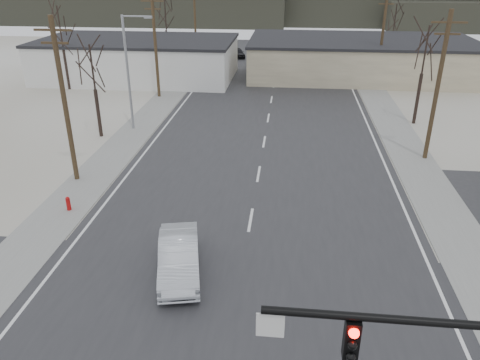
# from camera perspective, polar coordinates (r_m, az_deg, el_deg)

# --- Properties ---
(ground) EXTENTS (140.00, 140.00, 0.00)m
(ground) POSITION_cam_1_polar(r_m,az_deg,el_deg) (18.88, -0.91, -17.23)
(ground) COLOR silver
(ground) RESTS_ON ground
(main_road) EXTENTS (18.00, 110.00, 0.05)m
(main_road) POSITION_cam_1_polar(r_m,az_deg,el_deg) (31.54, 2.41, 1.47)
(main_road) COLOR #27272A
(main_road) RESTS_ON ground
(cross_road) EXTENTS (90.00, 10.00, 0.04)m
(cross_road) POSITION_cam_1_polar(r_m,az_deg,el_deg) (18.86, -0.92, -17.18)
(cross_road) COLOR #27272A
(cross_road) RESTS_ON ground
(sidewalk_left) EXTENTS (3.00, 90.00, 0.06)m
(sidewalk_left) POSITION_cam_1_polar(r_m,az_deg,el_deg) (38.17, -13.19, 5.15)
(sidewalk_left) COLOR gray
(sidewalk_left) RESTS_ON ground
(sidewalk_right) EXTENTS (3.00, 90.00, 0.06)m
(sidewalk_right) POSITION_cam_1_polar(r_m,az_deg,el_deg) (37.17, 19.53, 3.79)
(sidewalk_right) COLOR gray
(sidewalk_right) RESTS_ON ground
(fire_hydrant) EXTENTS (0.24, 0.24, 0.87)m
(fire_hydrant) POSITION_cam_1_polar(r_m,az_deg,el_deg) (27.75, -20.20, -2.71)
(fire_hydrant) COLOR #A50C0C
(fire_hydrant) RESTS_ON ground
(building_left_far) EXTENTS (22.30, 12.30, 4.50)m
(building_left_far) POSITION_cam_1_polar(r_m,az_deg,el_deg) (57.62, -12.30, 14.26)
(building_left_far) COLOR silver
(building_left_far) RESTS_ON ground
(building_right_far) EXTENTS (26.30, 14.30, 4.30)m
(building_right_far) POSITION_cam_1_polar(r_m,az_deg,el_deg) (59.33, 14.48, 14.26)
(building_right_far) COLOR #C4B896
(building_right_far) RESTS_ON ground
(upole_left_b) EXTENTS (2.20, 0.30, 10.00)m
(upole_left_b) POSITION_cam_1_polar(r_m,az_deg,el_deg) (29.97, -20.64, 9.14)
(upole_left_b) COLOR #44351F
(upole_left_b) RESTS_ON ground
(upole_left_c) EXTENTS (2.20, 0.30, 10.00)m
(upole_left_c) POSITION_cam_1_polar(r_m,az_deg,el_deg) (48.27, -10.28, 15.96)
(upole_left_c) COLOR #44351F
(upole_left_c) RESTS_ON ground
(upole_left_d) EXTENTS (2.20, 0.30, 10.00)m
(upole_left_d) POSITION_cam_1_polar(r_m,az_deg,el_deg) (67.54, -5.50, 18.81)
(upole_left_d) COLOR #44351F
(upole_left_d) RESTS_ON ground
(upole_right_a) EXTENTS (2.20, 0.30, 10.00)m
(upole_right_a) POSITION_cam_1_polar(r_m,az_deg,el_deg) (34.09, 22.98, 10.58)
(upole_right_a) COLOR #44351F
(upole_right_a) RESTS_ON ground
(upole_right_b) EXTENTS (2.20, 0.30, 10.00)m
(upole_right_b) POSITION_cam_1_polar(r_m,az_deg,el_deg) (55.18, 16.97, 16.44)
(upole_right_b) COLOR #44351F
(upole_right_b) RESTS_ON ground
(streetlight_main) EXTENTS (2.40, 0.25, 9.00)m
(streetlight_main) POSITION_cam_1_polar(r_m,az_deg,el_deg) (38.71, -13.29, 13.23)
(streetlight_main) COLOR gray
(streetlight_main) RESTS_ON ground
(tree_left_near) EXTENTS (3.30, 3.30, 7.35)m
(tree_left_near) POSITION_cam_1_polar(r_m,az_deg,el_deg) (37.64, -17.53, 12.64)
(tree_left_near) COLOR black
(tree_left_near) RESTS_ON ground
(tree_right_mid) EXTENTS (3.74, 3.74, 8.33)m
(tree_right_mid) POSITION_cam_1_polar(r_m,az_deg,el_deg) (41.77, 21.64, 14.21)
(tree_right_mid) COLOR black
(tree_right_mid) RESTS_ON ground
(tree_left_far) EXTENTS (3.96, 3.96, 8.82)m
(tree_left_far) POSITION_cam_1_polar(r_m,az_deg,el_deg) (62.18, -9.07, 19.05)
(tree_left_far) COLOR black
(tree_left_far) RESTS_ON ground
(tree_right_far) EXTENTS (3.52, 3.52, 7.84)m
(tree_right_far) POSITION_cam_1_polar(r_m,az_deg,el_deg) (67.49, 18.36, 18.02)
(tree_right_far) COLOR black
(tree_right_far) RESTS_ON ground
(tree_left_mid) EXTENTS (3.96, 3.96, 8.82)m
(tree_left_mid) POSITION_cam_1_polar(r_m,az_deg,el_deg) (53.77, -21.07, 16.82)
(tree_left_mid) COLOR black
(tree_left_mid) RESTS_ON ground
(hill_left) EXTENTS (70.00, 18.00, 7.00)m
(hill_left) POSITION_cam_1_polar(r_m,az_deg,el_deg) (112.39, -13.80, 19.93)
(hill_left) COLOR #333026
(hill_left) RESTS_ON ground
(hill_center) EXTENTS (80.00, 18.00, 9.00)m
(hill_center) POSITION_cam_1_polar(r_m,az_deg,el_deg) (110.89, 13.88, 20.38)
(hill_center) COLOR #333026
(hill_center) RESTS_ON ground
(sedan_crossing) EXTENTS (2.75, 5.20, 1.63)m
(sedan_crossing) POSITION_cam_1_polar(r_m,az_deg,el_deg) (21.08, -7.46, -9.30)
(sedan_crossing) COLOR #AFB3BA
(sedan_crossing) RESTS_ON main_road
(car_far_a) EXTENTS (2.67, 5.82, 1.65)m
(car_far_a) POSITION_cam_1_polar(r_m,az_deg,el_deg) (65.05, 7.03, 14.61)
(car_far_a) COLOR black
(car_far_a) RESTS_ON main_road
(car_far_b) EXTENTS (2.69, 4.06, 1.29)m
(car_far_b) POSITION_cam_1_polar(r_m,az_deg,el_deg) (69.10, -0.28, 15.26)
(car_far_b) COLOR black
(car_far_b) RESTS_ON main_road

